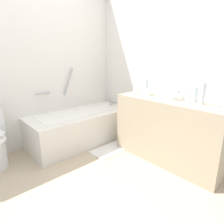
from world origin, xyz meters
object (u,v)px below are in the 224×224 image
at_px(drinking_glass_1, 149,92).
at_px(water_bottle_2, 146,87).
at_px(drinking_glass_2, 189,97).
at_px(drinking_glass_0, 136,90).
at_px(sink_basin, 172,97).
at_px(sink_faucet, 178,94).
at_px(soap_dish, 217,105).
at_px(bath_mat, 112,149).
at_px(water_bottle_1, 195,94).
at_px(water_bottle_3, 203,94).
at_px(bathtub, 82,126).

bearing_deg(drinking_glass_1, water_bottle_2, 66.44).
bearing_deg(drinking_glass_2, drinking_glass_0, 94.88).
bearing_deg(sink_basin, sink_faucet, 0.00).
relative_size(drinking_glass_0, soap_dish, 1.04).
height_order(sink_basin, bath_mat, sink_basin).
bearing_deg(water_bottle_1, water_bottle_3, -106.15).
xyz_separation_m(water_bottle_3, bath_mat, (-0.40, 1.06, -0.95)).
distance_m(bathtub, water_bottle_2, 1.21).
relative_size(sink_basin, soap_dish, 3.17).
height_order(bathtub, sink_basin, bathtub).
relative_size(water_bottle_2, soap_dish, 2.49).
bearing_deg(bathtub, water_bottle_3, -71.91).
distance_m(water_bottle_1, drinking_glass_0, 0.87).
bearing_deg(water_bottle_3, sink_faucet, 63.93).
distance_m(water_bottle_3, bath_mat, 1.48).
relative_size(water_bottle_2, drinking_glass_1, 2.20).
distance_m(sink_basin, sink_faucet, 0.17).
bearing_deg(water_bottle_1, soap_dish, -85.36).
bearing_deg(sink_basin, water_bottle_1, -87.34).
relative_size(sink_faucet, soap_dish, 1.69).
relative_size(drinking_glass_1, soap_dish, 1.13).
bearing_deg(drinking_glass_1, drinking_glass_0, 83.23).
bearing_deg(drinking_glass_0, drinking_glass_1, -96.77).
bearing_deg(drinking_glass_0, water_bottle_1, -88.49).
bearing_deg(sink_basin, water_bottle_2, 90.68).
bearing_deg(drinking_glass_2, bathtub, 112.73).
bearing_deg(water_bottle_2, water_bottle_1, -88.51).
bearing_deg(water_bottle_2, sink_basin, -89.32).
bearing_deg(bathtub, sink_basin, -66.27).
height_order(water_bottle_3, drinking_glass_1, water_bottle_3).
relative_size(sink_basin, sink_faucet, 1.88).
distance_m(water_bottle_1, soap_dish, 0.27).
distance_m(sink_basin, water_bottle_2, 0.41).
bearing_deg(water_bottle_1, drinking_glass_2, 62.65).
xyz_separation_m(sink_faucet, drinking_glass_0, (-0.18, 0.59, 0.01)).
bearing_deg(bathtub, soap_dish, -71.92).
height_order(sink_basin, soap_dish, sink_basin).
bearing_deg(drinking_glass_2, sink_faucet, 59.97).
distance_m(drinking_glass_1, bath_mat, 1.01).
xyz_separation_m(bathtub, drinking_glass_1, (0.51, -0.92, 0.62)).
height_order(water_bottle_2, drinking_glass_1, water_bottle_2).
relative_size(sink_basin, water_bottle_3, 1.11).
relative_size(water_bottle_3, drinking_glass_2, 2.73).
distance_m(sink_basin, drinking_glass_1, 0.33).
relative_size(sink_faucet, drinking_glass_1, 1.49).
height_order(sink_basin, drinking_glass_0, drinking_glass_0).
bearing_deg(water_bottle_2, bathtub, 122.87).
bearing_deg(bath_mat, drinking_glass_2, -61.88).
height_order(water_bottle_1, soap_dish, water_bottle_1).
bearing_deg(sink_basin, soap_dish, -86.40).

